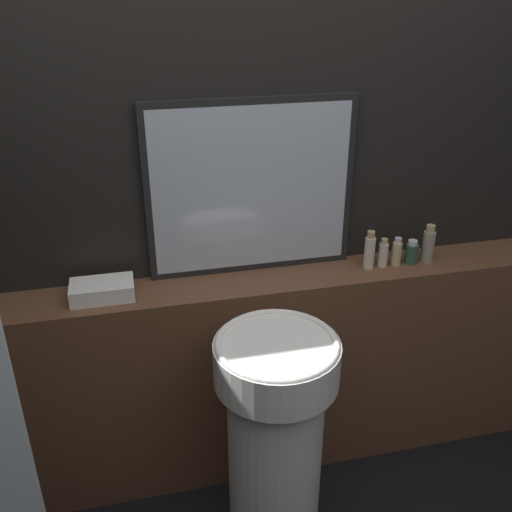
# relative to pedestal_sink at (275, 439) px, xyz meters

# --- Properties ---
(wall_back) EXTENTS (8.00, 0.06, 2.50)m
(wall_back) POSITION_rel_pedestal_sink_xyz_m (0.07, 0.56, 0.74)
(wall_back) COLOR black
(wall_back) RESTS_ON ground_plane
(vanity_counter) EXTENTS (2.58, 0.24, 0.93)m
(vanity_counter) POSITION_rel_pedestal_sink_xyz_m (0.07, 0.42, -0.04)
(vanity_counter) COLOR brown
(vanity_counter) RESTS_ON ground_plane
(pedestal_sink) EXTENTS (0.42, 0.42, 0.93)m
(pedestal_sink) POSITION_rel_pedestal_sink_xyz_m (0.00, 0.00, 0.00)
(pedestal_sink) COLOR white
(pedestal_sink) RESTS_ON ground_plane
(mirror) EXTENTS (0.80, 0.03, 0.68)m
(mirror) POSITION_rel_pedestal_sink_xyz_m (0.03, 0.51, 0.76)
(mirror) COLOR black
(mirror) RESTS_ON vanity_counter
(towel_stack) EXTENTS (0.23, 0.13, 0.06)m
(towel_stack) POSITION_rel_pedestal_sink_xyz_m (-0.55, 0.42, 0.45)
(towel_stack) COLOR white
(towel_stack) RESTS_ON vanity_counter
(shampoo_bottle) EXTENTS (0.04, 0.04, 0.16)m
(shampoo_bottle) POSITION_rel_pedestal_sink_xyz_m (0.49, 0.42, 0.50)
(shampoo_bottle) COLOR beige
(shampoo_bottle) RESTS_ON vanity_counter
(conditioner_bottle) EXTENTS (0.04, 0.04, 0.12)m
(conditioner_bottle) POSITION_rel_pedestal_sink_xyz_m (0.55, 0.42, 0.48)
(conditioner_bottle) COLOR beige
(conditioner_bottle) RESTS_ON vanity_counter
(lotion_bottle) EXTENTS (0.04, 0.04, 0.12)m
(lotion_bottle) POSITION_rel_pedestal_sink_xyz_m (0.61, 0.42, 0.48)
(lotion_bottle) COLOR #C6B284
(lotion_bottle) RESTS_ON vanity_counter
(body_wash_bottle) EXTENTS (0.05, 0.05, 0.10)m
(body_wash_bottle) POSITION_rel_pedestal_sink_xyz_m (0.68, 0.42, 0.47)
(body_wash_bottle) COLOR #2D4C3D
(body_wash_bottle) RESTS_ON vanity_counter
(hand_soap_bottle) EXTENTS (0.05, 0.05, 0.16)m
(hand_soap_bottle) POSITION_rel_pedestal_sink_xyz_m (0.75, 0.42, 0.50)
(hand_soap_bottle) COLOR gray
(hand_soap_bottle) RESTS_ON vanity_counter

